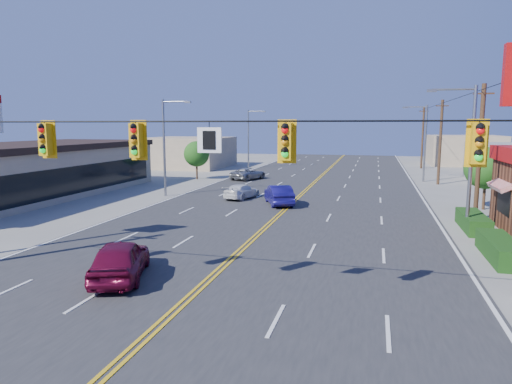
% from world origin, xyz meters
% --- Properties ---
extents(ground, '(160.00, 160.00, 0.00)m').
position_xyz_m(ground, '(0.00, 0.00, 0.00)').
color(ground, gray).
rests_on(ground, ground).
extents(road, '(20.00, 120.00, 0.06)m').
position_xyz_m(road, '(0.00, 20.00, 0.03)').
color(road, '#2D2D30').
rests_on(road, ground).
extents(signal_span, '(24.32, 0.34, 9.00)m').
position_xyz_m(signal_span, '(-0.12, 0.00, 4.89)').
color(signal_span, '#47301E').
rests_on(signal_span, ground).
extents(strip_mall, '(10.40, 26.40, 4.40)m').
position_xyz_m(strip_mall, '(-22.00, 18.00, 2.25)').
color(strip_mall, tan).
rests_on(strip_mall, ground).
extents(streetlight_se, '(2.55, 0.25, 8.00)m').
position_xyz_m(streetlight_se, '(10.79, 14.00, 4.51)').
color(streetlight_se, gray).
rests_on(streetlight_se, ground).
extents(streetlight_ne, '(2.55, 0.25, 8.00)m').
position_xyz_m(streetlight_ne, '(10.79, 38.00, 4.51)').
color(streetlight_ne, gray).
rests_on(streetlight_ne, ground).
extents(streetlight_sw, '(2.55, 0.25, 8.00)m').
position_xyz_m(streetlight_sw, '(-10.79, 22.00, 4.51)').
color(streetlight_sw, gray).
rests_on(streetlight_sw, ground).
extents(streetlight_nw, '(2.55, 0.25, 8.00)m').
position_xyz_m(streetlight_nw, '(-10.79, 48.00, 4.51)').
color(streetlight_nw, gray).
rests_on(streetlight_nw, ground).
extents(utility_pole_near, '(0.28, 0.28, 8.40)m').
position_xyz_m(utility_pole_near, '(12.20, 18.00, 4.20)').
color(utility_pole_near, '#47301E').
rests_on(utility_pole_near, ground).
extents(utility_pole_mid, '(0.28, 0.28, 8.40)m').
position_xyz_m(utility_pole_mid, '(12.20, 36.00, 4.20)').
color(utility_pole_mid, '#47301E').
rests_on(utility_pole_mid, ground).
extents(utility_pole_far, '(0.28, 0.28, 8.40)m').
position_xyz_m(utility_pole_far, '(12.20, 54.00, 4.20)').
color(utility_pole_far, '#47301E').
rests_on(utility_pole_far, ground).
extents(tree_kfc_rear, '(2.94, 2.94, 4.41)m').
position_xyz_m(tree_kfc_rear, '(13.50, 22.00, 2.93)').
color(tree_kfc_rear, '#47301E').
rests_on(tree_kfc_rear, ground).
extents(tree_west, '(2.80, 2.80, 4.20)m').
position_xyz_m(tree_west, '(-13.00, 34.00, 2.79)').
color(tree_west, '#47301E').
rests_on(tree_west, ground).
extents(bld_west_far, '(11.00, 12.00, 4.20)m').
position_xyz_m(bld_west_far, '(-20.00, 48.00, 2.10)').
color(bld_west_far, tan).
rests_on(bld_west_far, ground).
extents(bld_east_far, '(10.00, 10.00, 4.40)m').
position_xyz_m(bld_east_far, '(19.00, 62.00, 2.20)').
color(bld_east_far, tan).
rests_on(bld_east_far, ground).
extents(car_magenta, '(3.19, 4.77, 1.51)m').
position_xyz_m(car_magenta, '(-3.34, 2.25, 0.75)').
color(car_magenta, maroon).
rests_on(car_magenta, ground).
extents(car_blue, '(3.13, 4.70, 1.46)m').
position_xyz_m(car_blue, '(-0.85, 20.00, 0.73)').
color(car_blue, navy).
rests_on(car_blue, ground).
extents(car_white, '(2.46, 4.22, 1.15)m').
position_xyz_m(car_white, '(-4.33, 22.07, 0.57)').
color(car_white, silver).
rests_on(car_white, ground).
extents(car_silver, '(3.60, 5.00, 1.27)m').
position_xyz_m(car_silver, '(-7.32, 34.75, 0.63)').
color(car_silver, gray).
rests_on(car_silver, ground).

